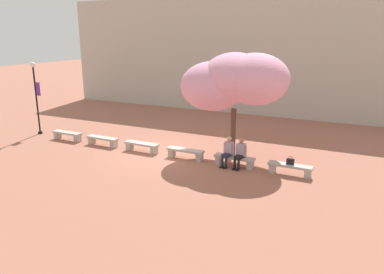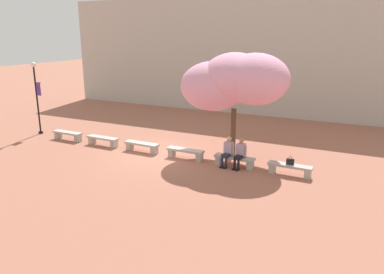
{
  "view_description": "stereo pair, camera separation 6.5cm",
  "coord_description": "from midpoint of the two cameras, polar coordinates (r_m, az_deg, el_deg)",
  "views": [
    {
      "loc": [
        8.48,
        -14.45,
        5.52
      ],
      "look_at": [
        1.41,
        0.2,
        1.0
      ],
      "focal_mm": 35.0,
      "sensor_mm": 36.0,
      "label": 1
    },
    {
      "loc": [
        8.54,
        -14.42,
        5.52
      ],
      "look_at": [
        1.41,
        0.2,
        1.0
      ],
      "focal_mm": 35.0,
      "sensor_mm": 36.0,
      "label": 2
    }
  ],
  "objects": [
    {
      "name": "handbag",
      "position": [
        15.51,
        14.86,
        -3.59
      ],
      "size": [
        0.3,
        0.15,
        0.34
      ],
      "color": "black",
      "rests_on": "stone_bench_far_east"
    },
    {
      "name": "person_seated_left",
      "position": [
        16.06,
        5.61,
        -2.02
      ],
      "size": [
        0.5,
        0.72,
        1.29
      ],
      "color": "black",
      "rests_on": "ground"
    },
    {
      "name": "stone_bench_east_end",
      "position": [
        16.14,
        6.6,
        -3.44
      ],
      "size": [
        1.77,
        0.46,
        0.45
      ],
      "color": "#ADA89E",
      "rests_on": "ground"
    },
    {
      "name": "stone_bench_near_east",
      "position": [
        17.01,
        -0.9,
        -2.33
      ],
      "size": [
        1.77,
        0.46,
        0.45
      ],
      "color": "#ADA89E",
      "rests_on": "ground"
    },
    {
      "name": "lamp_post_with_banner",
      "position": [
        22.56,
        -22.55,
        6.44
      ],
      "size": [
        0.54,
        0.28,
        4.02
      ],
      "color": "black",
      "rests_on": "ground"
    },
    {
      "name": "person_seated_right",
      "position": [
        15.89,
        7.48,
        -2.28
      ],
      "size": [
        0.51,
        0.72,
        1.29
      ],
      "color": "black",
      "rests_on": "ground"
    },
    {
      "name": "stone_bench_west_end",
      "position": [
        21.05,
        -18.33,
        0.37
      ],
      "size": [
        1.77,
        0.46,
        0.45
      ],
      "color": "#ADA89E",
      "rests_on": "ground"
    },
    {
      "name": "stone_bench_far_east",
      "position": [
        15.57,
        14.81,
        -4.59
      ],
      "size": [
        1.77,
        0.46,
        0.45
      ],
      "color": "#ADA89E",
      "rests_on": "ground"
    },
    {
      "name": "cherry_tree_main",
      "position": [
        16.98,
        6.62,
        8.47
      ],
      "size": [
        4.89,
        3.24,
        4.72
      ],
      "color": "#513828",
      "rests_on": "ground"
    },
    {
      "name": "stone_bench_near_west",
      "position": [
        19.51,
        -13.34,
        -0.41
      ],
      "size": [
        1.77,
        0.46,
        0.45
      ],
      "color": "#ADA89E",
      "rests_on": "ground"
    },
    {
      "name": "building_facade",
      "position": [
        28.32,
        8.65,
        12.3
      ],
      "size": [
        28.0,
        4.0,
        8.02
      ],
      "primitive_type": "cube",
      "color": "#B7B2A8",
      "rests_on": "ground"
    },
    {
      "name": "ground_plane",
      "position": [
        17.64,
        -4.31,
        -2.75
      ],
      "size": [
        100.0,
        100.0,
        0.0
      ],
      "primitive_type": "plane",
      "color": "#9E604C"
    },
    {
      "name": "stone_bench_center",
      "position": [
        18.15,
        -7.55,
        -1.32
      ],
      "size": [
        1.77,
        0.46,
        0.45
      ],
      "color": "#ADA89E",
      "rests_on": "ground"
    }
  ]
}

